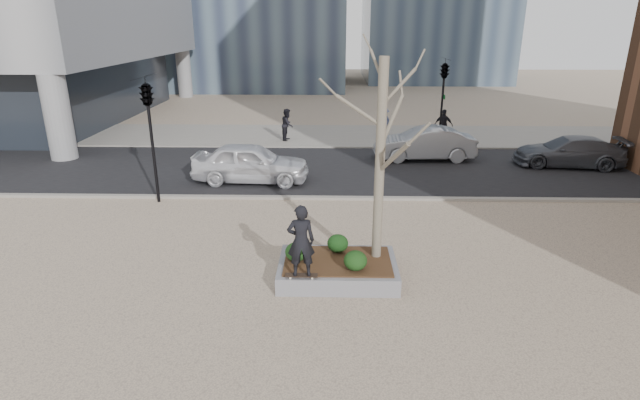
{
  "coord_description": "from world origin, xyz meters",
  "views": [
    {
      "loc": [
        0.82,
        -11.45,
        6.22
      ],
      "look_at": [
        0.5,
        2.0,
        1.4
      ],
      "focal_mm": 28.0,
      "sensor_mm": 36.0,
      "label": 1
    }
  ],
  "objects_px": {
    "planter": "(338,269)",
    "skateboarder": "(301,241)",
    "police_car": "(251,163)",
    "skateboard": "(301,276)"
  },
  "relations": [
    {
      "from": "planter",
      "to": "police_car",
      "type": "bearing_deg",
      "value": 113.28
    },
    {
      "from": "police_car",
      "to": "skateboarder",
      "type": "bearing_deg",
      "value": -160.94
    },
    {
      "from": "skateboarder",
      "to": "police_car",
      "type": "height_order",
      "value": "skateboarder"
    },
    {
      "from": "skateboarder",
      "to": "police_car",
      "type": "distance_m",
      "value": 9.32
    },
    {
      "from": "skateboard",
      "to": "police_car",
      "type": "distance_m",
      "value": 9.3
    },
    {
      "from": "police_car",
      "to": "skateboard",
      "type": "bearing_deg",
      "value": -160.94
    },
    {
      "from": "planter",
      "to": "skateboard",
      "type": "height_order",
      "value": "skateboard"
    },
    {
      "from": "planter",
      "to": "skateboard",
      "type": "distance_m",
      "value": 1.26
    },
    {
      "from": "planter",
      "to": "skateboarder",
      "type": "relative_size",
      "value": 1.69
    },
    {
      "from": "planter",
      "to": "skateboarder",
      "type": "xyz_separation_m",
      "value": [
        -0.88,
        -0.87,
        1.19
      ]
    }
  ]
}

